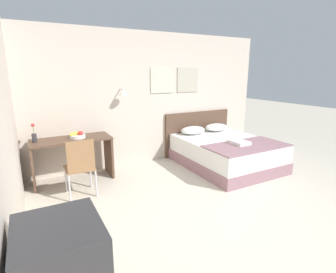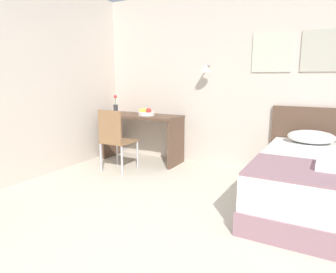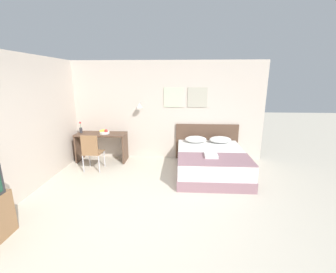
{
  "view_description": "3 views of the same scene",
  "coord_description": "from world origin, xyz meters",
  "px_view_note": "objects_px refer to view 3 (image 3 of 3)",
  "views": [
    {
      "loc": [
        -2.18,
        -1.94,
        1.88
      ],
      "look_at": [
        -0.27,
        1.58,
        0.88
      ],
      "focal_mm": 28.0,
      "sensor_mm": 36.0,
      "label": 1
    },
    {
      "loc": [
        1.15,
        -1.4,
        1.36
      ],
      "look_at": [
        -0.56,
        1.69,
        0.67
      ],
      "focal_mm": 32.0,
      "sensor_mm": 36.0,
      "label": 2
    },
    {
      "loc": [
        0.54,
        -3.05,
        2.2
      ],
      "look_at": [
        0.28,
        1.5,
        1.01
      ],
      "focal_mm": 24.0,
      "sensor_mm": 36.0,
      "label": 3
    }
  ],
  "objects_px": {
    "bed": "(211,162)",
    "fruit_bowl": "(104,132)",
    "desk_chair": "(91,150)",
    "desk": "(102,141)",
    "pillow_right": "(220,140)",
    "flower_vase": "(81,129)",
    "folded_towel_near_foot": "(211,155)",
    "throw_blanket": "(215,159)",
    "headboard": "(206,142)",
    "pillow_left": "(196,139)"
  },
  "relations": [
    {
      "from": "folded_towel_near_foot",
      "to": "throw_blanket",
      "type": "bearing_deg",
      "value": -63.21
    },
    {
      "from": "desk_chair",
      "to": "folded_towel_near_foot",
      "type": "bearing_deg",
      "value": -8.31
    },
    {
      "from": "fruit_bowl",
      "to": "desk_chair",
      "type": "bearing_deg",
      "value": -98.38
    },
    {
      "from": "pillow_right",
      "to": "folded_towel_near_foot",
      "type": "relative_size",
      "value": 1.63
    },
    {
      "from": "throw_blanket",
      "to": "flower_vase",
      "type": "bearing_deg",
      "value": 159.3
    },
    {
      "from": "pillow_right",
      "to": "desk",
      "type": "xyz_separation_m",
      "value": [
        -3.16,
        -0.03,
        -0.09
      ]
    },
    {
      "from": "folded_towel_near_foot",
      "to": "fruit_bowl",
      "type": "relative_size",
      "value": 1.24
    },
    {
      "from": "throw_blanket",
      "to": "flower_vase",
      "type": "xyz_separation_m",
      "value": [
        -3.4,
        1.28,
        0.31
      ]
    },
    {
      "from": "desk_chair",
      "to": "desk",
      "type": "bearing_deg",
      "value": 90.16
    },
    {
      "from": "pillow_left",
      "to": "pillow_right",
      "type": "xyz_separation_m",
      "value": [
        0.64,
        0.0,
        0.0
      ]
    },
    {
      "from": "desk",
      "to": "flower_vase",
      "type": "distance_m",
      "value": 0.65
    },
    {
      "from": "pillow_left",
      "to": "flower_vase",
      "type": "bearing_deg",
      "value": -179.84
    },
    {
      "from": "desk",
      "to": "folded_towel_near_foot",
      "type": "bearing_deg",
      "value": -22.06
    },
    {
      "from": "pillow_right",
      "to": "flower_vase",
      "type": "relative_size",
      "value": 1.82
    },
    {
      "from": "throw_blanket",
      "to": "desk",
      "type": "xyz_separation_m",
      "value": [
        -2.84,
        1.26,
        -0.02
      ]
    },
    {
      "from": "folded_towel_near_foot",
      "to": "bed",
      "type": "bearing_deg",
      "value": 80.87
    },
    {
      "from": "desk",
      "to": "headboard",
      "type": "bearing_deg",
      "value": 6.26
    },
    {
      "from": "bed",
      "to": "throw_blanket",
      "type": "height_order",
      "value": "throw_blanket"
    },
    {
      "from": "folded_towel_near_foot",
      "to": "pillow_right",
      "type": "bearing_deg",
      "value": 71.33
    },
    {
      "from": "throw_blanket",
      "to": "desk_chair",
      "type": "bearing_deg",
      "value": 169.2
    },
    {
      "from": "pillow_right",
      "to": "throw_blanket",
      "type": "xyz_separation_m",
      "value": [
        -0.32,
        -1.29,
        -0.07
      ]
    },
    {
      "from": "headboard",
      "to": "flower_vase",
      "type": "distance_m",
      "value": 3.43
    },
    {
      "from": "bed",
      "to": "headboard",
      "type": "relative_size",
      "value": 1.15
    },
    {
      "from": "pillow_left",
      "to": "fruit_bowl",
      "type": "xyz_separation_m",
      "value": [
        -2.42,
        -0.06,
        0.17
      ]
    },
    {
      "from": "flower_vase",
      "to": "folded_towel_near_foot",
      "type": "bearing_deg",
      "value": -19.02
    },
    {
      "from": "desk_chair",
      "to": "flower_vase",
      "type": "bearing_deg",
      "value": 126.82
    },
    {
      "from": "pillow_right",
      "to": "fruit_bowl",
      "type": "bearing_deg",
      "value": -178.95
    },
    {
      "from": "pillow_left",
      "to": "fruit_bowl",
      "type": "relative_size",
      "value": 2.03
    },
    {
      "from": "bed",
      "to": "pillow_right",
      "type": "height_order",
      "value": "pillow_right"
    },
    {
      "from": "fruit_bowl",
      "to": "flower_vase",
      "type": "relative_size",
      "value": 0.9
    },
    {
      "from": "pillow_right",
      "to": "fruit_bowl",
      "type": "distance_m",
      "value": 3.07
    },
    {
      "from": "desk_chair",
      "to": "headboard",
      "type": "bearing_deg",
      "value": 19.95
    },
    {
      "from": "bed",
      "to": "pillow_left",
      "type": "relative_size",
      "value": 3.47
    },
    {
      "from": "pillow_left",
      "to": "pillow_right",
      "type": "relative_size",
      "value": 1.0
    },
    {
      "from": "pillow_right",
      "to": "desk_chair",
      "type": "bearing_deg",
      "value": -166.65
    },
    {
      "from": "folded_towel_near_foot",
      "to": "desk_chair",
      "type": "xyz_separation_m",
      "value": [
        -2.77,
        0.4,
        -0.07
      ]
    },
    {
      "from": "throw_blanket",
      "to": "fruit_bowl",
      "type": "xyz_separation_m",
      "value": [
        -2.74,
        1.24,
        0.25
      ]
    },
    {
      "from": "pillow_left",
      "to": "desk_chair",
      "type": "relative_size",
      "value": 0.61
    },
    {
      "from": "pillow_left",
      "to": "throw_blanket",
      "type": "xyz_separation_m",
      "value": [
        0.32,
        -1.29,
        -0.07
      ]
    },
    {
      "from": "bed",
      "to": "desk_chair",
      "type": "bearing_deg",
      "value": -179.51
    },
    {
      "from": "bed",
      "to": "fruit_bowl",
      "type": "distance_m",
      "value": 2.87
    },
    {
      "from": "headboard",
      "to": "folded_towel_near_foot",
      "type": "height_order",
      "value": "headboard"
    },
    {
      "from": "desk_chair",
      "to": "flower_vase",
      "type": "relative_size",
      "value": 2.95
    },
    {
      "from": "headboard",
      "to": "pillow_left",
      "type": "height_order",
      "value": "headboard"
    },
    {
      "from": "bed",
      "to": "throw_blanket",
      "type": "relative_size",
      "value": 1.28
    },
    {
      "from": "pillow_left",
      "to": "desk_chair",
      "type": "xyz_separation_m",
      "value": [
        -2.52,
        -0.75,
        -0.1
      ]
    },
    {
      "from": "bed",
      "to": "throw_blanket",
      "type": "bearing_deg",
      "value": -90.0
    },
    {
      "from": "pillow_right",
      "to": "desk_chair",
      "type": "distance_m",
      "value": 3.25
    },
    {
      "from": "folded_towel_near_foot",
      "to": "flower_vase",
      "type": "relative_size",
      "value": 1.11
    },
    {
      "from": "folded_towel_near_foot",
      "to": "desk",
      "type": "distance_m",
      "value": 2.99
    }
  ]
}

